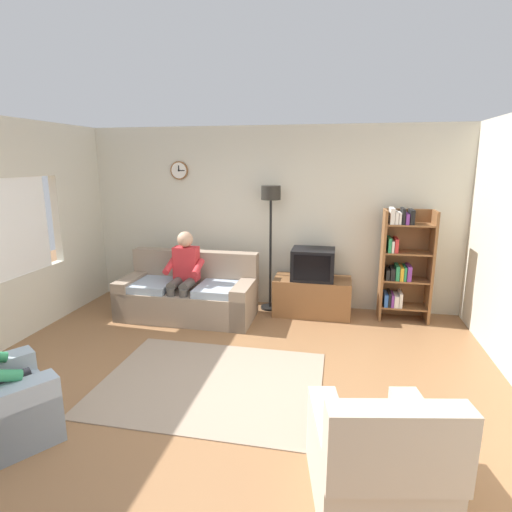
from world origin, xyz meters
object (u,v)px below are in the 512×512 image
object	(u,v)px
tv_stand	(312,296)
armchair_near_bookshelf	(377,462)
couch	(189,295)
floor_lamp	(271,214)
bookshelf	(402,263)
person_on_couch	(184,271)
tv	(313,264)

from	to	relation	value
tv_stand	armchair_near_bookshelf	world-z (taller)	armchair_near_bookshelf
couch	floor_lamp	size ratio (longest dim) A/B	1.03
tv_stand	bookshelf	size ratio (longest dim) A/B	0.70
floor_lamp	tv_stand	bearing A→B (deg)	-8.82
armchair_near_bookshelf	person_on_couch	size ratio (longest dim) A/B	0.82
couch	person_on_couch	bearing A→B (deg)	-96.98
bookshelf	person_on_couch	distance (m)	3.04
bookshelf	floor_lamp	world-z (taller)	floor_lamp
bookshelf	floor_lamp	distance (m)	1.97
tv	tv_stand	bearing A→B (deg)	90.00
person_on_couch	couch	bearing A→B (deg)	83.02
tv_stand	bookshelf	distance (m)	1.34
armchair_near_bookshelf	couch	bearing A→B (deg)	129.21
couch	person_on_couch	size ratio (longest dim) A/B	1.54
person_on_couch	bookshelf	bearing A→B (deg)	11.65
tv_stand	tv	bearing A→B (deg)	-90.00
couch	bookshelf	bearing A→B (deg)	9.65
tv	armchair_near_bookshelf	xyz separation A→B (m)	(0.65, -3.33, -0.47)
tv_stand	tv	size ratio (longest dim) A/B	1.83
tv	floor_lamp	bearing A→B (deg)	169.04
tv	bookshelf	distance (m)	1.23
armchair_near_bookshelf	tv_stand	bearing A→B (deg)	100.92
tv	bookshelf	world-z (taller)	bookshelf
bookshelf	floor_lamp	size ratio (longest dim) A/B	0.85
tv_stand	person_on_couch	size ratio (longest dim) A/B	0.89
couch	armchair_near_bookshelf	distance (m)	3.77
tv_stand	armchair_near_bookshelf	distance (m)	3.42
bookshelf	tv_stand	bearing A→B (deg)	-176.79
bookshelf	armchair_near_bookshelf	size ratio (longest dim) A/B	1.55
floor_lamp	tv	bearing A→B (deg)	-10.96
couch	armchair_near_bookshelf	world-z (taller)	same
tv	person_on_couch	size ratio (longest dim) A/B	0.48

